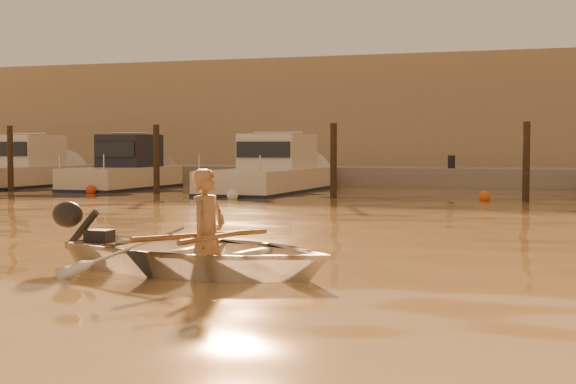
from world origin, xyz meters
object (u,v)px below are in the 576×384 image
at_px(moored_boat_1, 122,170).
at_px(moored_boat_2, 270,171).
at_px(person, 208,234).
at_px(moored_boat_0, 17,168).
at_px(waterfront_building, 429,121).
at_px(dinghy, 200,253).

height_order(moored_boat_1, moored_boat_2, same).
bearing_deg(person, moored_boat_0, 51.91).
bearing_deg(moored_boat_1, moored_boat_0, 180.00).
bearing_deg(person, waterfront_building, 15.14).
xyz_separation_m(person, waterfront_building, (-2.34, 26.94, 1.97)).
bearing_deg(moored_boat_0, moored_boat_1, 0.00).
distance_m(dinghy, person, 0.24).
bearing_deg(moored_boat_2, moored_boat_1, 180.00).
distance_m(moored_boat_1, waterfront_building, 13.65).
xyz_separation_m(moored_boat_0, moored_boat_1, (4.00, 0.00, 0.00)).
xyz_separation_m(moored_boat_1, waterfront_building, (7.89, 11.00, 1.77)).
bearing_deg(moored_boat_0, moored_boat_2, 0.00).
distance_m(moored_boat_2, waterfront_building, 11.49).
bearing_deg(moored_boat_1, person, -57.33).
bearing_deg(moored_boat_0, dinghy, -48.43).
relative_size(moored_boat_0, waterfront_building, 0.15).
relative_size(dinghy, moored_boat_0, 0.48).
relative_size(person, moored_boat_2, 0.20).
relative_size(dinghy, moored_boat_1, 0.57).
relative_size(dinghy, waterfront_building, 0.07).
bearing_deg(dinghy, moored_boat_2, 27.79).
bearing_deg(waterfront_building, person, -85.04).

